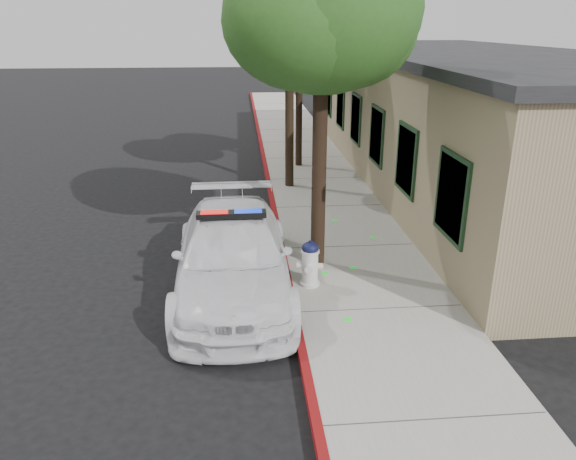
# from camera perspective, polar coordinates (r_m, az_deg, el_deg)

# --- Properties ---
(ground) EXTENTS (120.00, 120.00, 0.00)m
(ground) POSITION_cam_1_polar(r_m,az_deg,el_deg) (10.09, 0.37, -9.34)
(ground) COLOR black
(ground) RESTS_ON ground
(sidewalk) EXTENTS (3.20, 60.00, 0.15)m
(sidewalk) POSITION_cam_1_polar(r_m,az_deg,el_deg) (12.93, 6.20, -1.99)
(sidewalk) COLOR gray
(sidewalk) RESTS_ON ground
(red_curb) EXTENTS (0.14, 60.00, 0.16)m
(red_curb) POSITION_cam_1_polar(r_m,az_deg,el_deg) (12.73, -0.62, -2.22)
(red_curb) COLOR maroon
(red_curb) RESTS_ON ground
(clapboard_building) EXTENTS (7.30, 20.89, 4.24)m
(clapboard_building) POSITION_cam_1_polar(r_m,az_deg,el_deg) (19.43, 18.17, 11.16)
(clapboard_building) COLOR #9C8566
(clapboard_building) RESTS_ON ground
(police_car) EXTENTS (2.29, 5.51, 1.71)m
(police_car) POSITION_cam_1_polar(r_m,az_deg,el_deg) (10.76, -5.77, -2.64)
(police_car) COLOR white
(police_car) RESTS_ON ground
(fire_hydrant) EXTENTS (0.54, 0.47, 0.94)m
(fire_hydrant) POSITION_cam_1_polar(r_m,az_deg,el_deg) (10.81, 2.31, -3.48)
(fire_hydrant) COLOR silver
(fire_hydrant) RESTS_ON sidewalk
(street_tree_near) EXTENTS (3.78, 3.68, 6.74)m
(street_tree_near) POSITION_cam_1_polar(r_m,az_deg,el_deg) (10.84, 3.69, 21.37)
(street_tree_near) COLOR black
(street_tree_near) RESTS_ON sidewalk
(street_tree_mid) EXTENTS (3.47, 3.20, 6.10)m
(street_tree_mid) POSITION_cam_1_polar(r_m,az_deg,el_deg) (16.98, 0.23, 19.79)
(street_tree_mid) COLOR black
(street_tree_mid) RESTS_ON sidewalk
(street_tree_far) EXTENTS (2.91, 2.73, 5.17)m
(street_tree_far) POSITION_cam_1_polar(r_m,az_deg,el_deg) (19.65, 1.29, 17.86)
(street_tree_far) COLOR black
(street_tree_far) RESTS_ON sidewalk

